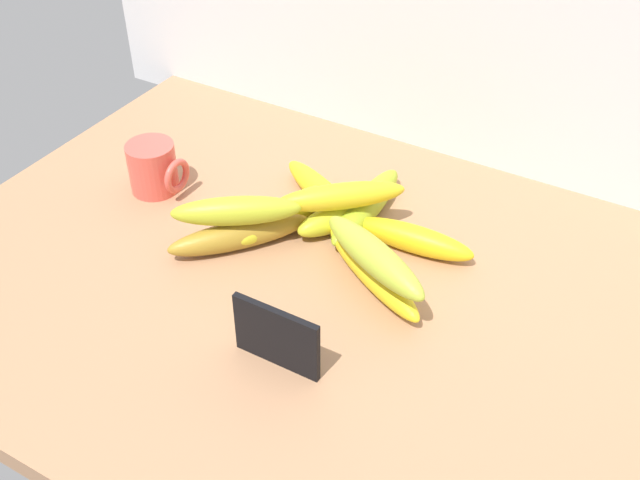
{
  "coord_description": "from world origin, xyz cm",
  "views": [
    {
      "loc": [
        35.29,
        -62.61,
        69.57
      ],
      "look_at": [
        -2.62,
        3.32,
        8.0
      ],
      "focal_mm": 42.58,
      "sensor_mm": 36.0,
      "label": 1
    }
  ],
  "objects_px": {
    "banana_5": "(366,206)",
    "banana_6": "(286,214)",
    "chalkboard_sign": "(277,339)",
    "banana_7": "(341,196)",
    "banana_2": "(324,194)",
    "banana_1": "(372,272)",
    "coffee_mug": "(154,168)",
    "banana_0": "(344,214)",
    "banana_4": "(413,239)",
    "banana_3": "(239,235)",
    "banana_9": "(236,211)",
    "banana_8": "(374,256)"
  },
  "relations": [
    {
      "from": "banana_5",
      "to": "banana_6",
      "type": "height_order",
      "value": "same"
    },
    {
      "from": "chalkboard_sign",
      "to": "banana_7",
      "type": "xyz_separation_m",
      "value": [
        -0.06,
        0.25,
        0.02
      ]
    },
    {
      "from": "chalkboard_sign",
      "to": "banana_2",
      "type": "bearing_deg",
      "value": 109.97
    },
    {
      "from": "chalkboard_sign",
      "to": "banana_1",
      "type": "bearing_deg",
      "value": 79.57
    },
    {
      "from": "coffee_mug",
      "to": "banana_0",
      "type": "height_order",
      "value": "coffee_mug"
    },
    {
      "from": "chalkboard_sign",
      "to": "banana_7",
      "type": "height_order",
      "value": "chalkboard_sign"
    },
    {
      "from": "chalkboard_sign",
      "to": "banana_4",
      "type": "height_order",
      "value": "chalkboard_sign"
    },
    {
      "from": "banana_5",
      "to": "coffee_mug",
      "type": "bearing_deg",
      "value": -162.97
    },
    {
      "from": "banana_3",
      "to": "coffee_mug",
      "type": "bearing_deg",
      "value": 165.01
    },
    {
      "from": "banana_3",
      "to": "banana_0",
      "type": "bearing_deg",
      "value": 47.63
    },
    {
      "from": "coffee_mug",
      "to": "banana_1",
      "type": "xyz_separation_m",
      "value": [
        0.38,
        -0.03,
        -0.02
      ]
    },
    {
      "from": "banana_0",
      "to": "banana_5",
      "type": "xyz_separation_m",
      "value": [
        0.02,
        0.03,
        -0.0
      ]
    },
    {
      "from": "banana_1",
      "to": "chalkboard_sign",
      "type": "bearing_deg",
      "value": -100.43
    },
    {
      "from": "banana_1",
      "to": "banana_5",
      "type": "height_order",
      "value": "banana_5"
    },
    {
      "from": "banana_9",
      "to": "banana_4",
      "type": "bearing_deg",
      "value": 27.81
    },
    {
      "from": "banana_8",
      "to": "banana_4",
      "type": "bearing_deg",
      "value": 83.9
    },
    {
      "from": "banana_0",
      "to": "banana_7",
      "type": "bearing_deg",
      "value": -81.21
    },
    {
      "from": "banana_2",
      "to": "banana_9",
      "type": "xyz_separation_m",
      "value": [
        -0.05,
        -0.14,
        0.04
      ]
    },
    {
      "from": "banana_4",
      "to": "banana_8",
      "type": "height_order",
      "value": "banana_8"
    },
    {
      "from": "banana_6",
      "to": "banana_8",
      "type": "relative_size",
      "value": 0.96
    },
    {
      "from": "banana_3",
      "to": "banana_4",
      "type": "relative_size",
      "value": 1.17
    },
    {
      "from": "banana_1",
      "to": "banana_7",
      "type": "relative_size",
      "value": 1.14
    },
    {
      "from": "chalkboard_sign",
      "to": "banana_3",
      "type": "height_order",
      "value": "chalkboard_sign"
    },
    {
      "from": "banana_3",
      "to": "banana_9",
      "type": "height_order",
      "value": "banana_9"
    },
    {
      "from": "banana_7",
      "to": "banana_8",
      "type": "relative_size",
      "value": 0.96
    },
    {
      "from": "banana_0",
      "to": "banana_9",
      "type": "bearing_deg",
      "value": -132.86
    },
    {
      "from": "banana_1",
      "to": "banana_5",
      "type": "distance_m",
      "value": 0.14
    },
    {
      "from": "banana_8",
      "to": "banana_9",
      "type": "height_order",
      "value": "banana_9"
    },
    {
      "from": "banana_1",
      "to": "banana_7",
      "type": "bearing_deg",
      "value": 139.35
    },
    {
      "from": "banana_9",
      "to": "banana_0",
      "type": "bearing_deg",
      "value": 47.14
    },
    {
      "from": "coffee_mug",
      "to": "banana_0",
      "type": "bearing_deg",
      "value": 11.97
    },
    {
      "from": "banana_1",
      "to": "banana_5",
      "type": "xyz_separation_m",
      "value": [
        -0.07,
        0.12,
        0.0
      ]
    },
    {
      "from": "chalkboard_sign",
      "to": "banana_4",
      "type": "xyz_separation_m",
      "value": [
        0.05,
        0.26,
        -0.02
      ]
    },
    {
      "from": "banana_0",
      "to": "banana_9",
      "type": "height_order",
      "value": "banana_9"
    },
    {
      "from": "banana_3",
      "to": "banana_8",
      "type": "xyz_separation_m",
      "value": [
        0.2,
        0.01,
        0.04
      ]
    },
    {
      "from": "chalkboard_sign",
      "to": "banana_2",
      "type": "distance_m",
      "value": 0.32
    },
    {
      "from": "banana_6",
      "to": "banana_8",
      "type": "distance_m",
      "value": 0.18
    },
    {
      "from": "banana_5",
      "to": "banana_9",
      "type": "height_order",
      "value": "banana_9"
    },
    {
      "from": "chalkboard_sign",
      "to": "banana_8",
      "type": "xyz_separation_m",
      "value": [
        0.04,
        0.16,
        0.02
      ]
    },
    {
      "from": "banana_3",
      "to": "banana_8",
      "type": "relative_size",
      "value": 1.06
    },
    {
      "from": "banana_0",
      "to": "banana_5",
      "type": "bearing_deg",
      "value": 60.27
    },
    {
      "from": "chalkboard_sign",
      "to": "coffee_mug",
      "type": "xyz_separation_m",
      "value": [
        -0.35,
        0.2,
        -0.0
      ]
    },
    {
      "from": "coffee_mug",
      "to": "banana_2",
      "type": "xyz_separation_m",
      "value": [
        0.24,
        0.09,
        -0.02
      ]
    },
    {
      "from": "banana_5",
      "to": "banana_6",
      "type": "distance_m",
      "value": 0.12
    },
    {
      "from": "chalkboard_sign",
      "to": "banana_9",
      "type": "height_order",
      "value": "chalkboard_sign"
    },
    {
      "from": "coffee_mug",
      "to": "banana_4",
      "type": "relative_size",
      "value": 0.51
    },
    {
      "from": "banana_7",
      "to": "banana_9",
      "type": "xyz_separation_m",
      "value": [
        -0.11,
        -0.1,
        -0.0
      ]
    },
    {
      "from": "coffee_mug",
      "to": "banana_1",
      "type": "bearing_deg",
      "value": -4.07
    },
    {
      "from": "banana_5",
      "to": "banana_6",
      "type": "xyz_separation_m",
      "value": [
        -0.09,
        -0.07,
        0.0
      ]
    },
    {
      "from": "banana_5",
      "to": "banana_7",
      "type": "bearing_deg",
      "value": -110.34
    }
  ]
}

